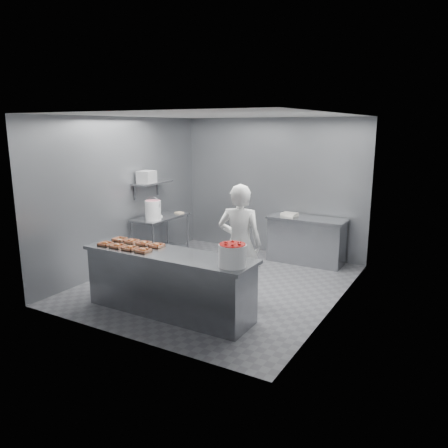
# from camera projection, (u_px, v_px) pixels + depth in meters

# --- Properties ---
(floor) EXTENTS (4.50, 4.50, 0.00)m
(floor) POSITION_uv_depth(u_px,v_px,m) (217.00, 284.00, 7.45)
(floor) COLOR #4C4C51
(floor) RESTS_ON ground
(ceiling) EXTENTS (4.50, 4.50, 0.00)m
(ceiling) POSITION_uv_depth(u_px,v_px,m) (217.00, 115.00, 6.84)
(ceiling) COLOR white
(ceiling) RESTS_ON wall_back
(wall_back) EXTENTS (4.00, 0.04, 2.80)m
(wall_back) POSITION_uv_depth(u_px,v_px,m) (272.00, 187.00, 9.05)
(wall_back) COLOR slate
(wall_back) RESTS_ON ground
(wall_left) EXTENTS (0.04, 4.50, 2.80)m
(wall_left) POSITION_uv_depth(u_px,v_px,m) (125.00, 194.00, 8.12)
(wall_left) COLOR slate
(wall_left) RESTS_ON ground
(wall_right) EXTENTS (0.04, 4.50, 2.80)m
(wall_right) POSITION_uv_depth(u_px,v_px,m) (338.00, 215.00, 6.18)
(wall_right) COLOR slate
(wall_right) RESTS_ON ground
(service_counter) EXTENTS (2.60, 0.70, 0.90)m
(service_counter) POSITION_uv_depth(u_px,v_px,m) (169.00, 283.00, 6.21)
(service_counter) COLOR slate
(service_counter) RESTS_ON ground
(prep_table) EXTENTS (0.60, 1.20, 0.90)m
(prep_table) POSITION_uv_depth(u_px,v_px,m) (161.00, 231.00, 8.63)
(prep_table) COLOR slate
(prep_table) RESTS_ON ground
(back_counter) EXTENTS (1.50, 0.60, 0.90)m
(back_counter) POSITION_uv_depth(u_px,v_px,m) (306.00, 240.00, 8.53)
(back_counter) COLOR slate
(back_counter) RESTS_ON ground
(wall_shelf) EXTENTS (0.35, 0.90, 0.03)m
(wall_shelf) POSITION_uv_depth(u_px,v_px,m) (152.00, 183.00, 8.50)
(wall_shelf) COLOR slate
(wall_shelf) RESTS_ON wall_left
(tray_0) EXTENTS (0.19, 0.18, 0.06)m
(tray_0) POSITION_uv_depth(u_px,v_px,m) (106.00, 244.00, 6.48)
(tray_0) COLOR tan
(tray_0) RESTS_ON service_counter
(tray_1) EXTENTS (0.19, 0.18, 0.06)m
(tray_1) POSITION_uv_depth(u_px,v_px,m) (118.00, 246.00, 6.37)
(tray_1) COLOR tan
(tray_1) RESTS_ON service_counter
(tray_2) EXTENTS (0.19, 0.18, 0.06)m
(tray_2) POSITION_uv_depth(u_px,v_px,m) (130.00, 248.00, 6.25)
(tray_2) COLOR tan
(tray_2) RESTS_ON service_counter
(tray_3) EXTENTS (0.19, 0.18, 0.06)m
(tray_3) POSITION_uv_depth(u_px,v_px,m) (143.00, 250.00, 6.14)
(tray_3) COLOR tan
(tray_3) RESTS_ON service_counter
(tray_4) EXTENTS (0.19, 0.18, 0.04)m
(tray_4) POSITION_uv_depth(u_px,v_px,m) (120.00, 239.00, 6.74)
(tray_4) COLOR tan
(tray_4) RESTS_ON service_counter
(tray_5) EXTENTS (0.19, 0.18, 0.06)m
(tray_5) POSITION_uv_depth(u_px,v_px,m) (132.00, 241.00, 6.62)
(tray_5) COLOR tan
(tray_5) RESTS_ON service_counter
(tray_6) EXTENTS (0.19, 0.18, 0.06)m
(tray_6) POSITION_uv_depth(u_px,v_px,m) (144.00, 243.00, 6.51)
(tray_6) COLOR tan
(tray_6) RESTS_ON service_counter
(tray_7) EXTENTS (0.19, 0.18, 0.06)m
(tray_7) POSITION_uv_depth(u_px,v_px,m) (157.00, 245.00, 6.39)
(tray_7) COLOR tan
(tray_7) RESTS_ON service_counter
(worker) EXTENTS (0.75, 0.58, 1.81)m
(worker) POSITION_uv_depth(u_px,v_px,m) (240.00, 244.00, 6.52)
(worker) COLOR white
(worker) RESTS_ON ground
(strawberry_tub) EXTENTS (0.35, 0.35, 0.29)m
(strawberry_tub) POSITION_uv_depth(u_px,v_px,m) (232.00, 254.00, 5.48)
(strawberry_tub) COLOR white
(strawberry_tub) RESTS_ON service_counter
(glaze_bucket) EXTENTS (0.31, 0.29, 0.45)m
(glaze_bucket) POSITION_uv_depth(u_px,v_px,m) (153.00, 210.00, 8.18)
(glaze_bucket) COLOR white
(glaze_bucket) RESTS_ON prep_table
(bucket_lid) EXTENTS (0.32, 0.32, 0.02)m
(bucket_lid) POSITION_uv_depth(u_px,v_px,m) (155.00, 217.00, 8.47)
(bucket_lid) COLOR white
(bucket_lid) RESTS_ON prep_table
(rag) EXTENTS (0.18, 0.17, 0.02)m
(rag) POSITION_uv_depth(u_px,v_px,m) (179.00, 213.00, 8.87)
(rag) COLOR #CCB28C
(rag) RESTS_ON prep_table
(appliance) EXTENTS (0.30, 0.34, 0.23)m
(appliance) POSITION_uv_depth(u_px,v_px,m) (147.00, 177.00, 8.33)
(appliance) COLOR gray
(appliance) RESTS_ON wall_shelf
(paper_stack) EXTENTS (0.34, 0.28, 0.06)m
(paper_stack) POSITION_uv_depth(u_px,v_px,m) (290.00, 214.00, 8.60)
(paper_stack) COLOR silver
(paper_stack) RESTS_ON back_counter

